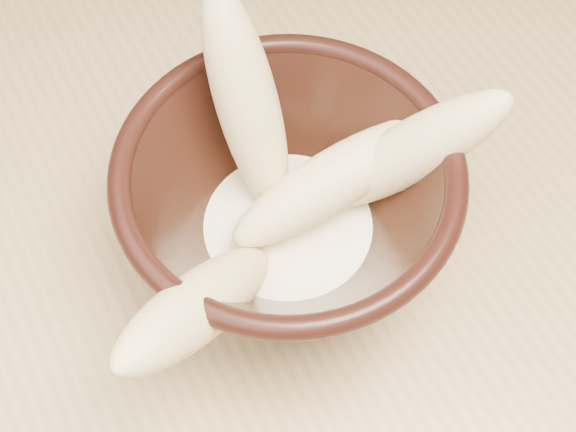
# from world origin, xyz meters

# --- Properties ---
(table) EXTENTS (1.20, 0.80, 0.75)m
(table) POSITION_xyz_m (0.00, 0.00, 0.67)
(table) COLOR tan
(table) RESTS_ON ground
(bowl) EXTENTS (0.22, 0.22, 0.12)m
(bowl) POSITION_xyz_m (-0.17, 0.03, 0.82)
(bowl) COLOR black
(bowl) RESTS_ON table
(milk_puddle) EXTENTS (0.12, 0.12, 0.02)m
(milk_puddle) POSITION_xyz_m (-0.17, 0.03, 0.79)
(milk_puddle) COLOR #FFF3CD
(milk_puddle) RESTS_ON bowl
(banana_upright) EXTENTS (0.04, 0.11, 0.16)m
(banana_upright) POSITION_xyz_m (-0.17, 0.08, 0.87)
(banana_upright) COLOR #F6DD91
(banana_upright) RESTS_ON bowl
(banana_left) EXTENTS (0.15, 0.12, 0.13)m
(banana_left) POSITION_xyz_m (-0.25, -0.02, 0.84)
(banana_left) COLOR #F6DD91
(banana_left) RESTS_ON bowl
(banana_right) EXTENTS (0.14, 0.09, 0.13)m
(banana_right) POSITION_xyz_m (-0.09, 0.01, 0.85)
(banana_right) COLOR #F6DD91
(banana_right) RESTS_ON bowl
(banana_across) EXTENTS (0.16, 0.05, 0.07)m
(banana_across) POSITION_xyz_m (-0.13, 0.03, 0.83)
(banana_across) COLOR #F6DD91
(banana_across) RESTS_ON bowl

